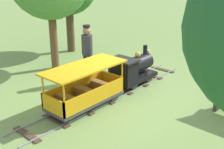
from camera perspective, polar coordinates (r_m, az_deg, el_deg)
The scene contains 5 objects.
ground_plane at distance 7.30m, azimuth -0.13°, elevation -4.10°, with size 60.00×60.00×0.00m, color #75934C.
track at distance 7.29m, azimuth -0.13°, elevation -3.98°, with size 0.79×5.70×0.04m.
locomotive at distance 7.72m, azimuth 4.02°, elevation 1.14°, with size 0.75×1.45×0.98m.
passenger_car at distance 6.53m, azimuth -5.36°, elevation -3.20°, with size 0.85×2.00×0.97m.
conductor_person at distance 7.89m, azimuth -5.02°, elevation 5.15°, with size 0.30×0.30×1.62m.
Camera 1 is at (4.37, -4.97, 3.06)m, focal length 45.40 mm.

